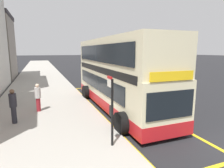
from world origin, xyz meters
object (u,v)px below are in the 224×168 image
(parked_car_navy_ahead, at_px, (105,69))
(pedestrian_further_back, at_px, (38,96))
(pedestrian_waiting_near_sign, at_px, (13,105))
(parked_car_teal_behind, at_px, (97,67))
(double_decker_bus, at_px, (117,76))
(bus_stop_sign, at_px, (111,105))

(parked_car_navy_ahead, distance_m, pedestrian_further_back, 19.21)
(parked_car_navy_ahead, distance_m, pedestrian_waiting_near_sign, 21.15)
(parked_car_teal_behind, bearing_deg, pedestrian_further_back, 65.73)
(parked_car_teal_behind, height_order, parked_car_navy_ahead, same)
(double_decker_bus, relative_size, parked_car_teal_behind, 2.56)
(parked_car_navy_ahead, bearing_deg, pedestrian_waiting_near_sign, 58.70)
(double_decker_bus, relative_size, parked_car_navy_ahead, 2.56)
(double_decker_bus, xyz_separation_m, bus_stop_sign, (-2.23, -4.83, -0.39))
(bus_stop_sign, xyz_separation_m, parked_car_teal_behind, (7.40, 27.14, -0.88))
(pedestrian_waiting_near_sign, bearing_deg, parked_car_navy_ahead, 58.83)
(bus_stop_sign, bearing_deg, double_decker_bus, 65.25)
(bus_stop_sign, xyz_separation_m, pedestrian_waiting_near_sign, (-3.69, 3.71, -0.61))
(parked_car_teal_behind, xyz_separation_m, parked_car_navy_ahead, (-0.14, -5.34, 0.00))
(parked_car_navy_ahead, height_order, pedestrian_further_back, pedestrian_further_back)
(parked_car_navy_ahead, bearing_deg, pedestrian_further_back, 59.08)
(pedestrian_waiting_near_sign, bearing_deg, double_decker_bus, 10.80)
(bus_stop_sign, relative_size, pedestrian_further_back, 1.58)
(bus_stop_sign, height_order, parked_car_navy_ahead, bus_stop_sign)
(double_decker_bus, height_order, parked_car_teal_behind, double_decker_bus)
(parked_car_navy_ahead, height_order, pedestrian_waiting_near_sign, pedestrian_waiting_near_sign)
(pedestrian_further_back, bearing_deg, double_decker_bus, -5.54)
(bus_stop_sign, relative_size, parked_car_teal_behind, 0.62)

